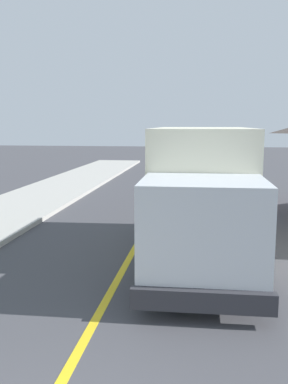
# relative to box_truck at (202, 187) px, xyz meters

# --- Properties ---
(centre_line_yellow) EXTENTS (0.16, 56.00, 0.01)m
(centre_line_yellow) POSITION_rel_box_truck_xyz_m (-1.74, 2.12, -1.76)
(centre_line_yellow) COLOR gold
(centre_line_yellow) RESTS_ON ground
(box_truck) EXTENTS (2.50, 7.21, 3.20)m
(box_truck) POSITION_rel_box_truck_xyz_m (0.00, 0.00, 0.00)
(box_truck) COLOR #F2EDCC
(box_truck) RESTS_ON ground
(parked_car_near) EXTENTS (1.87, 4.43, 1.67)m
(parked_car_near) POSITION_rel_box_truck_xyz_m (0.78, 7.28, -0.97)
(parked_car_near) COLOR maroon
(parked_car_near) RESTS_ON ground
(parked_car_mid) EXTENTS (1.98, 4.47, 1.67)m
(parked_car_mid) POSITION_rel_box_truck_xyz_m (0.58, 14.57, -0.97)
(parked_car_mid) COLOR silver
(parked_car_mid) RESTS_ON ground
(parked_car_far) EXTENTS (1.98, 4.47, 1.67)m
(parked_car_far) POSITION_rel_box_truck_xyz_m (0.34, 20.09, -0.97)
(parked_car_far) COLOR #2D4793
(parked_car_far) RESTS_ON ground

